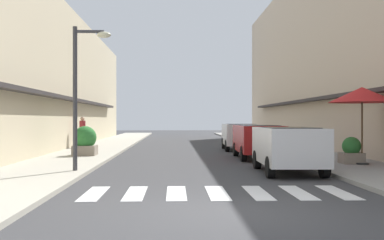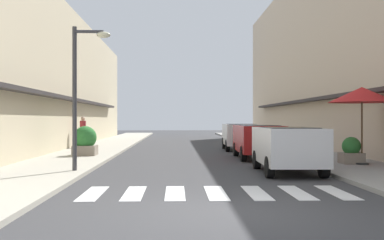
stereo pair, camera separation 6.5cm
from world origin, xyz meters
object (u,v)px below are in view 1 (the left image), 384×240
Objects in this scene: planter_far at (85,141)px; pedestrian_walking_far at (82,131)px; cafe_umbrella at (362,95)px; parked_car_near at (288,144)px; street_lamp at (82,81)px; planter_midblock at (351,151)px; parked_car_mid at (258,138)px; parked_car_far at (240,134)px.

planter_far is 0.74× the size of pedestrian_walking_far.
parked_car_near is at bearing -152.14° from cafe_umbrella.
pedestrian_walking_far is at bearing 100.92° from street_lamp.
planter_midblock is 11.26m from planter_far.
parked_car_mid reaches higher than planter_midblock.
street_lamp reaches higher than parked_car_near.
cafe_umbrella is (3.04, -3.91, 1.66)m from parked_car_mid.
parked_car_near is 1.44× the size of cafe_umbrella.
street_lamp is (-6.53, -11.24, 2.01)m from parked_car_far.
planter_far is (-7.62, 0.71, -0.18)m from parked_car_mid.
cafe_umbrella is at bearing -51.94° from planter_midblock.
parked_car_mid is 5.68m from parked_car_far.
cafe_umbrella is at bearing -72.41° from parked_car_far.
street_lamp is 9.72m from cafe_umbrella.
cafe_umbrella is 1.57× the size of pedestrian_walking_far.
cafe_umbrella reaches higher than pedestrian_walking_far.
planter_midblock is (2.79, -9.26, -0.36)m from parked_car_far.
street_lamp is 12.29m from pedestrian_walking_far.
street_lamp is (-6.53, -0.05, 2.01)m from parked_car_near.
parked_car_near is 14.80m from pedestrian_walking_far.
planter_far is at bearing 157.59° from planter_midblock.
street_lamp is at bearing -179.56° from parked_car_near.
parked_car_mid is at bearing -5.29° from planter_far.
planter_midblock is (-0.25, 0.32, -2.02)m from cafe_umbrella.
cafe_umbrella is at bearing 9.82° from street_lamp.
street_lamp is 6.73m from planter_far.
parked_car_near is 11.19m from parked_car_far.
parked_car_far is 8.86m from pedestrian_walking_far.
street_lamp is at bearing -80.14° from planter_far.
planter_far is at bearing 140.77° from parked_car_near.
planter_midblock is (9.32, 1.98, -2.37)m from street_lamp.
street_lamp is at bearing -46.55° from pedestrian_walking_far.
street_lamp reaches higher than parked_car_far.
cafe_umbrella is 15.77m from pedestrian_walking_far.
parked_car_mid is 1.60× the size of cafe_umbrella.
parked_car_near is 6.84m from street_lamp.
pedestrian_walking_far is (-11.87, 10.27, -1.54)m from cafe_umbrella.
parked_car_near is 0.88× the size of street_lamp.
planter_far is at bearing 156.59° from cafe_umbrella.
parked_car_near is at bearing 0.44° from street_lamp.
pedestrian_walking_far is (-8.83, 11.87, 0.13)m from parked_car_near.
street_lamp is (-6.53, -5.57, 2.01)m from parked_car_mid.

